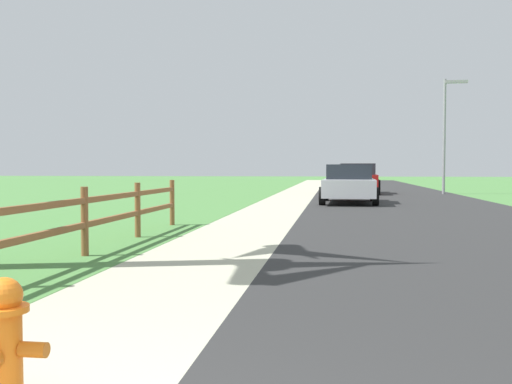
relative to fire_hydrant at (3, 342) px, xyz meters
The scene contains 9 objects.
ground_plane 23.70m from the fire_hydrant, 87.85° to the left, with size 120.00×120.00×0.00m, color #4B823F.
road_asphalt 26.06m from the fire_hydrant, 80.30° to the left, with size 7.00×66.00×0.01m, color #2B2B2B.
curb_concrete 25.77m from the fire_hydrant, 94.70° to the left, with size 6.00×66.00×0.01m, color #B6B499.
grass_verge 25.94m from the fire_hydrant, 98.00° to the left, with size 5.00×66.00×0.00m, color #4B823F.
fire_hydrant is the anchor object (origin of this frame).
rail_fence 4.48m from the fire_hydrant, 114.98° to the left, with size 0.11×11.85×1.05m.
parked_suv_silver 19.14m from the fire_hydrant, 82.88° to the left, with size 2.18×4.54×1.45m.
parked_car_red 27.21m from the fire_hydrant, 83.63° to the left, with size 2.33×4.60×1.54m.
street_lamp 28.34m from the fire_hydrant, 74.73° to the left, with size 1.17×0.20×5.79m.
Camera 1 is at (0.95, -1.65, 1.34)m, focal length 40.40 mm.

